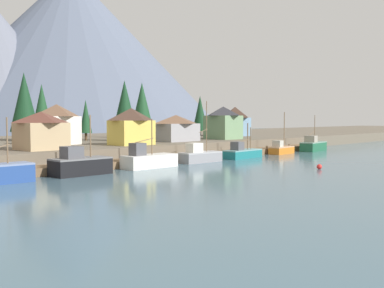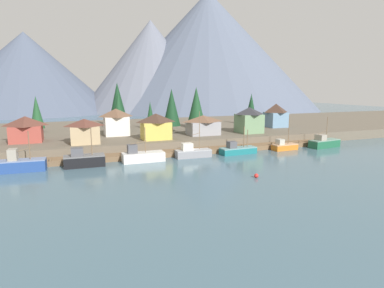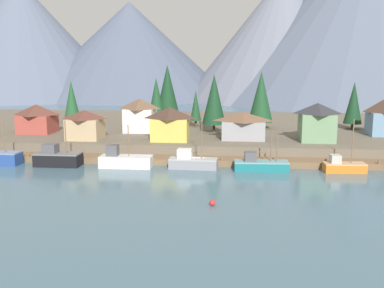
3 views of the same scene
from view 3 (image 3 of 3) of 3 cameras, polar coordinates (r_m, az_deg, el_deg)
ground_plane at (r=89.94m, az=1.75°, el=-0.34°), size 400.00×400.00×1.00m
dock at (r=72.14m, az=0.73°, el=-2.16°), size 80.00×4.00×1.60m
shoreline_bank at (r=101.47m, az=2.24°, el=1.86°), size 400.00×56.00×2.50m
mountain_west_peak at (r=237.30m, az=-20.97°, el=12.43°), size 101.03×101.03×55.77m
mountain_central_peak at (r=226.67m, az=-7.98°, el=11.92°), size 101.69×101.69×46.26m
mountain_east_peak at (r=212.46m, az=11.39°, el=13.27°), size 89.87×89.87×56.13m
mountain_far_ridge at (r=222.60m, az=22.14°, el=15.35°), size 148.77×148.77×77.44m
fishing_boat_black at (r=73.74m, az=-16.97°, el=-1.73°), size 7.23×3.20×7.29m
fishing_boat_white at (r=70.37m, az=-8.67°, el=-2.09°), size 8.21×3.02×6.78m
fishing_boat_grey at (r=68.72m, az=-0.02°, el=-2.31°), size 7.53×2.69×9.56m
fishing_boat_teal at (r=68.27m, az=8.76°, el=-2.63°), size 8.32×3.13×6.04m
fishing_boat_orange at (r=70.24m, az=18.95°, el=-2.73°), size 6.28×2.74×8.05m
house_tan at (r=83.00m, az=-13.63°, el=2.48°), size 6.19×5.83×5.30m
house_green at (r=81.51m, az=15.81°, el=2.78°), size 6.20×6.24×6.80m
house_red at (r=93.44m, az=-19.34°, el=3.15°), size 6.81×6.28×5.71m
house_grey at (r=81.14m, az=6.63°, el=2.41°), size 8.06×5.72×4.98m
house_blue at (r=92.69m, az=23.56°, el=3.27°), size 5.97×5.82×7.11m
house_white at (r=90.24m, az=-6.74°, el=3.76°), size 6.16×6.11×6.72m
house_yellow at (r=78.97m, az=-2.85°, el=2.64°), size 6.80×4.86×6.03m
conifer_near_left at (r=106.69m, az=-3.18°, el=7.02°), size 5.61×5.61×13.44m
conifer_near_right at (r=96.15m, az=0.48°, el=4.96°), size 2.38×2.38×7.97m
conifer_mid_left at (r=108.10m, az=-15.27°, el=5.56°), size 3.61×3.61×9.75m
conifer_mid_right at (r=99.16m, az=20.12°, el=5.01°), size 3.78×3.78×9.95m
conifer_back_left at (r=95.34m, az=8.89°, el=6.04°), size 5.19×5.19×12.10m
conifer_back_right at (r=97.98m, az=-4.62°, el=5.92°), size 3.78×3.78×10.63m
conifer_centre at (r=88.93m, az=2.86°, el=5.80°), size 4.74×4.74×11.62m
channel_buoy at (r=51.11m, az=2.66°, el=-7.58°), size 0.70×0.70×0.70m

